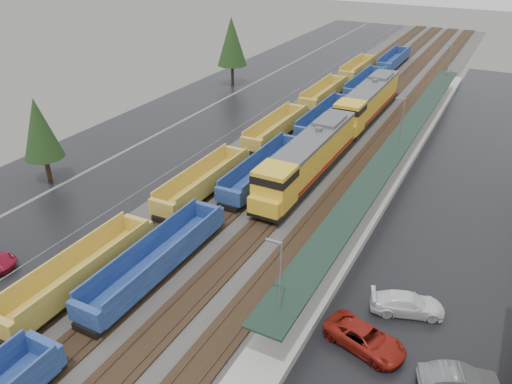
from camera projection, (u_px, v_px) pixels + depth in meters
ballast_strip at (343, 125)px, 66.96m from camera, size 20.00×160.00×0.08m
trackbed at (343, 125)px, 66.91m from camera, size 14.60×160.00×0.22m
west_parking_lot at (246, 109)px, 73.15m from camera, size 10.00×160.00×0.02m
west_road at (189, 99)px, 77.26m from camera, size 9.00×160.00×0.02m
east_commuter_lot at (487, 187)px, 51.37m from camera, size 16.00×100.00×0.02m
station_platform at (396, 162)px, 54.94m from camera, size 3.00×80.00×8.00m
chainlink_fence at (275, 107)px, 68.91m from camera, size 0.08×160.04×2.02m
tree_west_near at (39, 128)px, 49.90m from camera, size 3.96×3.96×9.00m
tree_west_far at (232, 41)px, 80.87m from camera, size 4.84×4.84×11.00m
locomotive_lead at (307, 159)px, 51.19m from camera, size 3.29×21.67×4.91m
locomotive_trail at (367, 102)px, 67.55m from camera, size 3.29×21.67×4.91m
well_string_yellow at (204, 182)px, 49.55m from camera, size 2.79×114.04×2.48m
well_string_blue at (264, 170)px, 52.08m from camera, size 2.78×123.72×2.47m
parked_car_east_b at (365, 338)px, 31.51m from camera, size 3.83×5.79×1.48m
parked_car_east_c at (407, 304)px, 34.39m from camera, size 3.61×5.41×1.46m
parked_car_east_e at (460, 381)px, 28.55m from camera, size 3.18×4.88×1.52m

